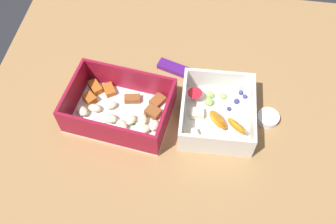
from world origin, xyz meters
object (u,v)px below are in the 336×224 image
pasta_container (120,109)px  candy_bar (174,68)px  fruit_bowl (216,114)px  paper_cup_liner (268,118)px

pasta_container → candy_bar: 15.94cm
fruit_bowl → paper_cup_liner: 10.54cm
candy_bar → pasta_container: bearing=-124.3°
pasta_container → paper_cup_liner: bearing=13.4°
fruit_bowl → paper_cup_liner: fruit_bowl is taller
pasta_container → paper_cup_liner: (29.19, 3.02, -1.43)cm
fruit_bowl → candy_bar: (-9.90, 11.49, -1.48)cm
paper_cup_liner → pasta_container: bearing=-174.1°
candy_bar → paper_cup_liner: size_ratio=1.62×
pasta_container → fruit_bowl: (18.83, 1.62, -0.08)cm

